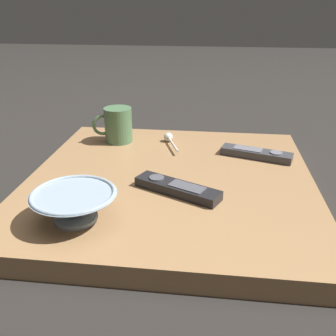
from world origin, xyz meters
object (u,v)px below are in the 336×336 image
Objects in this scene: coffee_mug at (118,125)px; tv_remote_far at (256,154)px; cereal_bowl at (74,204)px; tv_remote_near at (177,188)px; teaspoon at (169,138)px.

coffee_mug reaches higher than tv_remote_far.
coffee_mug reaches higher than cereal_bowl.
cereal_bowl reaches higher than tv_remote_near.
coffee_mug is at bearing 124.08° from tv_remote_near.
cereal_bowl reaches higher than tv_remote_far.
cereal_bowl is at bearing -86.83° from coffee_mug.
tv_remote_near is at bearing -55.92° from coffee_mug.
cereal_bowl is 1.31× the size of teaspoon.
teaspoon is 0.25m from tv_remote_far.
teaspoon is (0.15, 0.01, -0.04)m from coffee_mug.
coffee_mug is 0.40m from tv_remote_far.
cereal_bowl is 0.43m from coffee_mug.
teaspoon is at bearing 74.11° from cereal_bowl.
coffee_mug is at bearing 168.85° from tv_remote_far.
cereal_bowl is 1.43× the size of coffee_mug.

